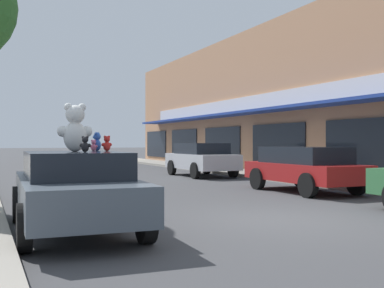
{
  "coord_description": "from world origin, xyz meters",
  "views": [
    {
      "loc": [
        -5.39,
        -7.95,
        1.53
      ],
      "look_at": [
        -0.17,
        3.93,
        1.48
      ],
      "focal_mm": 45.0,
      "sensor_mm": 36.0,
      "label": 1
    }
  ],
  "objects_px": {
    "teddy_bear_red": "(107,144)",
    "teddy_bear_pink": "(94,145)",
    "teddy_bear_cream": "(74,145)",
    "teddy_bear_blue": "(97,142)",
    "teddy_bear_giant": "(75,128)",
    "parked_car_far_right": "(201,158)",
    "parked_car_far_center": "(304,167)",
    "teddy_bear_black": "(85,144)",
    "plush_art_car": "(75,188)"
  },
  "relations": [
    {
      "from": "teddy_bear_black",
      "to": "teddy_bear_cream",
      "type": "bearing_deg",
      "value": -57.03
    },
    {
      "from": "plush_art_car",
      "to": "parked_car_far_center",
      "type": "height_order",
      "value": "parked_car_far_center"
    },
    {
      "from": "teddy_bear_black",
      "to": "teddy_bear_red",
      "type": "bearing_deg",
      "value": -96.08
    },
    {
      "from": "teddy_bear_red",
      "to": "teddy_bear_black",
      "type": "distance_m",
      "value": 0.9
    },
    {
      "from": "teddy_bear_pink",
      "to": "parked_car_far_right",
      "type": "xyz_separation_m",
      "value": [
        7.16,
        10.7,
        -0.66
      ]
    },
    {
      "from": "teddy_bear_blue",
      "to": "teddy_bear_pink",
      "type": "relative_size",
      "value": 1.65
    },
    {
      "from": "teddy_bear_giant",
      "to": "teddy_bear_blue",
      "type": "xyz_separation_m",
      "value": [
        0.49,
        0.49,
        -0.24
      ]
    },
    {
      "from": "teddy_bear_blue",
      "to": "teddy_bear_cream",
      "type": "distance_m",
      "value": 0.53
    },
    {
      "from": "teddy_bear_giant",
      "to": "teddy_bear_cream",
      "type": "bearing_deg",
      "value": -95.51
    },
    {
      "from": "teddy_bear_giant",
      "to": "teddy_bear_black",
      "type": "xyz_separation_m",
      "value": [
        0.06,
        -0.6,
        -0.28
      ]
    },
    {
      "from": "plush_art_car",
      "to": "teddy_bear_red",
      "type": "bearing_deg",
      "value": 33.06
    },
    {
      "from": "teddy_bear_blue",
      "to": "parked_car_far_right",
      "type": "distance_m",
      "value": 12.76
    },
    {
      "from": "teddy_bear_pink",
      "to": "teddy_bear_black",
      "type": "distance_m",
      "value": 1.04
    },
    {
      "from": "parked_car_far_center",
      "to": "parked_car_far_right",
      "type": "xyz_separation_m",
      "value": [
        -0.0,
        7.54,
        0.04
      ]
    },
    {
      "from": "teddy_bear_giant",
      "to": "teddy_bear_blue",
      "type": "bearing_deg",
      "value": -134.84
    },
    {
      "from": "teddy_bear_red",
      "to": "teddy_bear_giant",
      "type": "bearing_deg",
      "value": -4.38
    },
    {
      "from": "teddy_bear_red",
      "to": "parked_car_far_center",
      "type": "relative_size",
      "value": 0.07
    },
    {
      "from": "plush_art_car",
      "to": "parked_car_far_right",
      "type": "bearing_deg",
      "value": 58.26
    },
    {
      "from": "plush_art_car",
      "to": "parked_car_far_right",
      "type": "xyz_separation_m",
      "value": [
        7.62,
        11.35,
        0.06
      ]
    },
    {
      "from": "teddy_bear_giant",
      "to": "teddy_bear_cream",
      "type": "relative_size",
      "value": 3.35
    },
    {
      "from": "parked_car_far_right",
      "to": "teddy_bear_cream",
      "type": "bearing_deg",
      "value": -124.84
    },
    {
      "from": "teddy_bear_giant",
      "to": "parked_car_far_right",
      "type": "distance_m",
      "value": 13.46
    },
    {
      "from": "teddy_bear_pink",
      "to": "parked_car_far_center",
      "type": "distance_m",
      "value": 7.86
    },
    {
      "from": "teddy_bear_red",
      "to": "teddy_bear_pink",
      "type": "distance_m",
      "value": 0.33
    },
    {
      "from": "plush_art_car",
      "to": "teddy_bear_blue",
      "type": "relative_size",
      "value": 12.52
    },
    {
      "from": "teddy_bear_blue",
      "to": "teddy_bear_black",
      "type": "xyz_separation_m",
      "value": [
        -0.44,
        -1.08,
        -0.04
      ]
    },
    {
      "from": "teddy_bear_pink",
      "to": "parked_car_far_right",
      "type": "relative_size",
      "value": 0.05
    },
    {
      "from": "plush_art_car",
      "to": "teddy_bear_black",
      "type": "bearing_deg",
      "value": -68.87
    },
    {
      "from": "teddy_bear_cream",
      "to": "parked_car_far_center",
      "type": "height_order",
      "value": "teddy_bear_cream"
    },
    {
      "from": "plush_art_car",
      "to": "teddy_bear_blue",
      "type": "distance_m",
      "value": 1.22
    },
    {
      "from": "teddy_bear_giant",
      "to": "teddy_bear_black",
      "type": "bearing_deg",
      "value": 96.42
    },
    {
      "from": "plush_art_car",
      "to": "teddy_bear_blue",
      "type": "bearing_deg",
      "value": 56.15
    },
    {
      "from": "teddy_bear_red",
      "to": "parked_car_far_center",
      "type": "xyz_separation_m",
      "value": [
        6.97,
        3.43,
        -0.73
      ]
    },
    {
      "from": "teddy_bear_red",
      "to": "teddy_bear_blue",
      "type": "distance_m",
      "value": 0.38
    },
    {
      "from": "teddy_bear_red",
      "to": "teddy_bear_black",
      "type": "relative_size",
      "value": 1.07
    },
    {
      "from": "teddy_bear_cream",
      "to": "teddy_bear_blue",
      "type": "bearing_deg",
      "value": 147.35
    },
    {
      "from": "teddy_bear_pink",
      "to": "teddy_bear_blue",
      "type": "bearing_deg",
      "value": -130.84
    },
    {
      "from": "teddy_bear_red",
      "to": "teddy_bear_cream",
      "type": "bearing_deg",
      "value": -28.2
    },
    {
      "from": "teddy_bear_red",
      "to": "teddy_bear_blue",
      "type": "height_order",
      "value": "teddy_bear_blue"
    },
    {
      "from": "teddy_bear_black",
      "to": "plush_art_car",
      "type": "bearing_deg",
      "value": -40.28
    },
    {
      "from": "parked_car_far_right",
      "to": "teddy_bear_blue",
      "type": "bearing_deg",
      "value": -123.73
    },
    {
      "from": "plush_art_car",
      "to": "teddy_bear_cream",
      "type": "distance_m",
      "value": 0.91
    },
    {
      "from": "plush_art_car",
      "to": "parked_car_far_center",
      "type": "relative_size",
      "value": 1.04
    },
    {
      "from": "teddy_bear_blue",
      "to": "teddy_bear_pink",
      "type": "height_order",
      "value": "teddy_bear_blue"
    },
    {
      "from": "plush_art_car",
      "to": "teddy_bear_cream",
      "type": "height_order",
      "value": "teddy_bear_cream"
    },
    {
      "from": "teddy_bear_giant",
      "to": "teddy_bear_pink",
      "type": "height_order",
      "value": "teddy_bear_giant"
    },
    {
      "from": "plush_art_car",
      "to": "teddy_bear_giant",
      "type": "relative_size",
      "value": 5.19
    },
    {
      "from": "teddy_bear_red",
      "to": "parked_car_far_right",
      "type": "bearing_deg",
      "value": -138.25
    },
    {
      "from": "teddy_bear_pink",
      "to": "teddy_bear_cream",
      "type": "xyz_separation_m",
      "value": [
        -0.38,
        -0.14,
        0.02
      ]
    },
    {
      "from": "parked_car_far_center",
      "to": "teddy_bear_black",
      "type": "bearing_deg",
      "value": -151.11
    }
  ]
}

